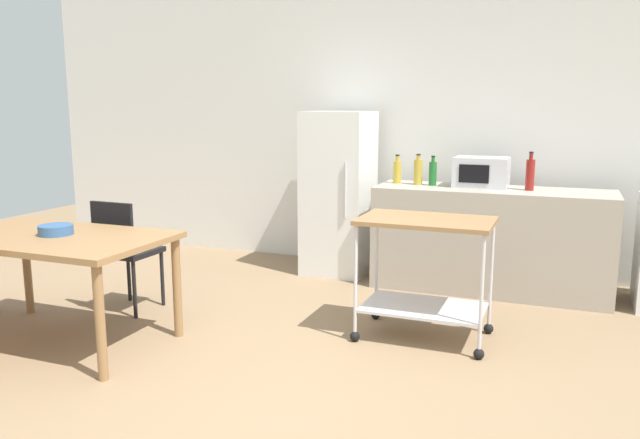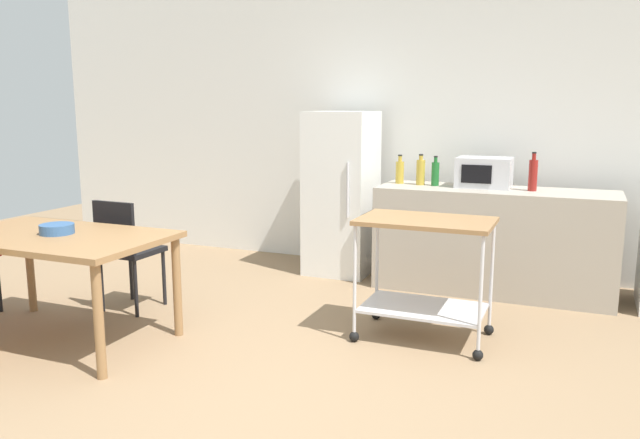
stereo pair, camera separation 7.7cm
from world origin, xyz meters
The scene contains 13 objects.
ground_plane centered at (0.00, 0.00, 0.00)m, with size 12.00×12.00×0.00m, color #8C7051.
back_wall centered at (0.00, 3.20, 1.45)m, with size 8.40×0.12×2.90m, color silver.
kitchen_counter centered at (0.90, 2.60, 0.45)m, with size 2.00×0.64×0.90m, color #A89E8E.
dining_table centered at (-1.69, 0.25, 0.67)m, with size 1.50×0.90×0.75m.
chair_black centered at (-1.69, 0.94, 0.52)m, with size 0.41×0.41×0.89m.
refrigerator centered at (-0.55, 2.70, 0.78)m, with size 0.60×0.63×1.55m.
kitchen_cart centered at (0.61, 1.25, 0.57)m, with size 0.91×0.57×0.85m.
bottle_vinegar centered at (0.03, 2.67, 1.01)m, with size 0.08×0.08×0.26m.
bottle_hot_sauce centered at (0.23, 2.64, 1.02)m, with size 0.08×0.08×0.28m.
bottle_sparkling_water centered at (0.37, 2.63, 1.01)m, with size 0.07×0.07×0.26m.
microwave centered at (0.78, 2.70, 1.03)m, with size 0.46×0.35×0.26m.
bottle_soy_sauce centered at (1.19, 2.61, 1.04)m, with size 0.07×0.07×0.33m.
fruit_bowl centered at (-1.69, 0.27, 0.78)m, with size 0.23×0.23×0.07m, color #33598C.
Camera 2 is at (1.57, -2.90, 1.62)m, focal length 35.35 mm.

